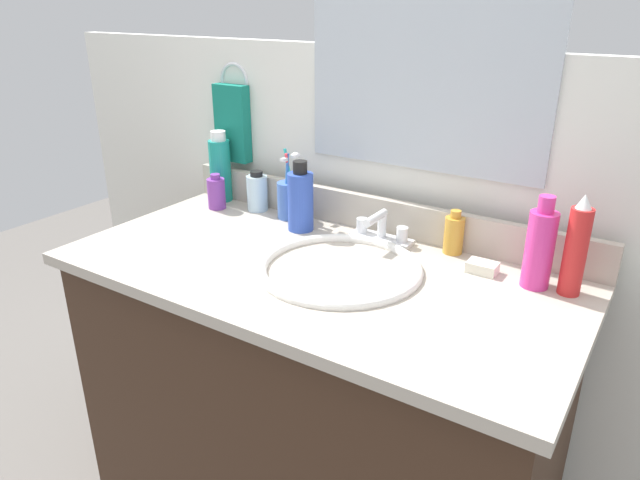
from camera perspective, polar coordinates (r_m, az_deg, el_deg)
The scene contains 18 objects.
vanity_cabinet at distance 1.53m, azimuth -0.55°, elevation -17.66°, with size 1.11×0.53×0.82m, color #382316.
countertop at distance 1.30m, azimuth -0.62°, elevation -3.24°, with size 1.16×0.57×0.03m, color #B2A899.
backsplash at distance 1.49m, azimuth 5.20°, elevation 2.64°, with size 1.16×0.02×0.09m, color #B2A899.
back_wall at distance 1.64m, azimuth 5.93°, elevation -4.77°, with size 2.26×0.04×1.30m, color silver.
mirror_panel at distance 1.40m, azimuth 10.41°, elevation 18.05°, with size 0.60×0.01×0.56m, color #B2BCC6.
towel_ring at distance 1.72m, azimuth -8.44°, elevation 15.28°, with size 0.10×0.10×0.01m, color silver.
hand_towel at distance 1.73m, azimuth -8.61°, elevation 11.26°, with size 0.11×0.04×0.22m, color #147260.
sink_basin at distance 1.29m, azimuth 1.89°, elevation -4.18°, with size 0.37×0.37×0.11m.
faucet at distance 1.43m, azimuth 5.98°, elevation 0.87°, with size 0.16×0.10×0.08m.
bottle_mouthwash_teal at distance 1.73m, azimuth -9.77°, elevation 6.95°, with size 0.06×0.06×0.21m.
bottle_cream_purple at distance 1.67m, azimuth -10.15°, elevation 4.59°, with size 0.05×0.05×0.10m.
bottle_oil_amber at distance 1.39m, azimuth 13.03°, elevation 0.57°, with size 0.05×0.05×0.11m.
bottle_gel_clear at distance 1.64m, azimuth -6.19°, elevation 4.70°, with size 0.06×0.06×0.11m.
bottle_spray_red at distance 1.25m, azimuth 23.86°, elevation -0.79°, with size 0.04×0.04×0.21m.
bottle_soap_pink at distance 1.26m, azimuth 20.80°, elevation -0.67°, with size 0.06×0.06×0.20m.
bottle_shampoo_blue at distance 1.48m, azimuth -1.93°, elevation 3.97°, with size 0.07×0.07×0.18m.
cup_blue_plastic at distance 1.57m, azimuth -3.09°, elevation 4.11°, with size 0.07×0.07×0.19m.
soap_bar at distance 1.31m, azimuth 15.68°, elevation -2.60°, with size 0.06×0.04×0.02m, color white.
Camera 1 is at (0.65, -0.97, 1.40)m, focal length 32.54 mm.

